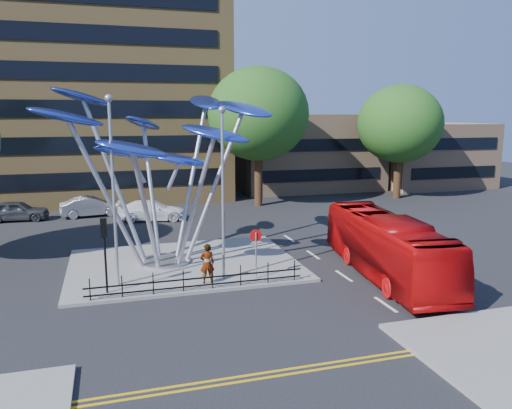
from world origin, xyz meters
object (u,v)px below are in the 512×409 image
object	(u,v)px
pedestrian	(207,263)
parked_car_right	(152,210)
street_lamp_right	(223,178)
traffic_light_island	(104,240)
street_lamp_left	(113,175)
red_bus	(386,246)
leaf_sculpture	(159,137)
no_entry_sign_island	(256,245)
parked_car_left	(17,211)
tree_right	(258,114)
tree_far	(400,124)
parked_car_mid	(91,206)

from	to	relation	value
pedestrian	parked_car_right	distance (m)	15.94
street_lamp_right	traffic_light_island	xyz separation A→B (m)	(-5.50, -0.50, -2.48)
street_lamp_left	street_lamp_right	bearing A→B (deg)	-5.71
red_bus	pedestrian	distance (m)	8.99
leaf_sculpture	pedestrian	bearing A→B (deg)	-68.40
street_lamp_left	no_entry_sign_island	size ratio (longest dim) A/B	3.59
street_lamp_right	parked_car_left	xyz separation A→B (m)	(-12.06, 18.11, -4.32)
parked_car_right	traffic_light_island	bearing A→B (deg)	177.22
street_lamp_left	parked_car_right	bearing A→B (deg)	79.13
street_lamp_right	traffic_light_island	size ratio (longest dim) A/B	2.42
traffic_light_island	parked_car_right	bearing A→B (deg)	78.06
tree_right	parked_car_right	size ratio (longest dim) A/B	2.30
tree_right	no_entry_sign_island	world-z (taller)	tree_right
no_entry_sign_island	pedestrian	bearing A→B (deg)	-179.61
street_lamp_left	pedestrian	bearing A→B (deg)	-13.75
tree_far	leaf_sculpture	bearing A→B (deg)	-147.52
traffic_light_island	parked_car_left	size ratio (longest dim) A/B	0.75
parked_car_mid	parked_car_left	bearing A→B (deg)	84.43
parked_car_left	parked_car_right	size ratio (longest dim) A/B	0.87
street_lamp_left	parked_car_left	bearing A→B (deg)	111.86
no_entry_sign_island	red_bus	world-z (taller)	red_bus
tree_far	no_entry_sign_island	xyz separation A→B (m)	(-20.00, -19.48, -5.29)
traffic_light_island	parked_car_mid	xyz separation A→B (m)	(-1.14, 18.79, -1.83)
street_lamp_left	parked_car_mid	distance (m)	18.44
pedestrian	street_lamp_left	bearing A→B (deg)	-11.82
leaf_sculpture	street_lamp_left	world-z (taller)	leaf_sculpture
street_lamp_right	traffic_light_island	world-z (taller)	street_lamp_right
leaf_sculpture	parked_car_right	bearing A→B (deg)	87.90
pedestrian	parked_car_left	size ratio (longest dim) A/B	0.42
traffic_light_island	red_bus	bearing A→B (deg)	-4.53
tree_far	leaf_sculpture	distance (m)	28.53
tree_far	parked_car_mid	world-z (taller)	tree_far
street_lamp_left	parked_car_right	world-z (taller)	street_lamp_left
pedestrian	parked_car_right	xyz separation A→B (m)	(-1.23, 15.89, -0.35)
parked_car_right	parked_car_mid	bearing A→B (deg)	66.42
no_entry_sign_island	street_lamp_right	bearing A→B (deg)	162.13
tree_far	parked_car_right	bearing A→B (deg)	-171.33
tree_far	red_bus	bearing A→B (deg)	-123.28
pedestrian	traffic_light_island	bearing A→B (deg)	1.92
street_lamp_left	red_bus	size ratio (longest dim) A/B	0.79
street_lamp_right	no_entry_sign_island	xyz separation A→B (m)	(1.50, -0.48, -3.28)
street_lamp_left	parked_car_left	world-z (taller)	street_lamp_left
parked_car_left	parked_car_mid	xyz separation A→B (m)	(5.42, 0.18, 0.01)
leaf_sculpture	no_entry_sign_island	world-z (taller)	leaf_sculpture
traffic_light_island	no_entry_sign_island	size ratio (longest dim) A/B	1.40
red_bus	parked_car_right	world-z (taller)	red_bus
no_entry_sign_island	parked_car_left	bearing A→B (deg)	126.11
leaf_sculpture	no_entry_sign_island	bearing A→B (deg)	-45.67
tree_right	parked_car_mid	distance (m)	15.91
street_lamp_left	street_lamp_right	world-z (taller)	street_lamp_left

